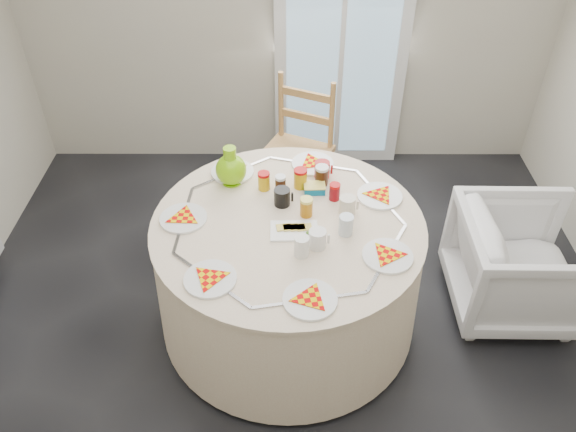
{
  "coord_description": "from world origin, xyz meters",
  "views": [
    {
      "loc": [
        0.01,
        -2.06,
        2.68
      ],
      "look_at": [
        0.0,
        0.2,
        0.8
      ],
      "focal_mm": 35.0,
      "sensor_mm": 36.0,
      "label": 1
    }
  ],
  "objects_px": {
    "table": "(288,273)",
    "green_pitcher": "(231,166)",
    "wooden_chair": "(295,157)",
    "armchair": "(521,258)"
  },
  "relations": [
    {
      "from": "table",
      "to": "green_pitcher",
      "type": "xyz_separation_m",
      "value": [
        -0.33,
        0.36,
        0.49
      ]
    },
    {
      "from": "wooden_chair",
      "to": "green_pitcher",
      "type": "relative_size",
      "value": 4.4
    },
    {
      "from": "table",
      "to": "armchair",
      "type": "xyz_separation_m",
      "value": [
        1.37,
        0.11,
        0.02
      ]
    },
    {
      "from": "armchair",
      "to": "wooden_chair",
      "type": "bearing_deg",
      "value": 55.37
    },
    {
      "from": "wooden_chair",
      "to": "green_pitcher",
      "type": "bearing_deg",
      "value": -93.71
    },
    {
      "from": "armchair",
      "to": "green_pitcher",
      "type": "bearing_deg",
      "value": 82.41
    },
    {
      "from": "wooden_chair",
      "to": "armchair",
      "type": "distance_m",
      "value": 1.62
    },
    {
      "from": "table",
      "to": "wooden_chair",
      "type": "relative_size",
      "value": 1.49
    },
    {
      "from": "table",
      "to": "wooden_chair",
      "type": "height_order",
      "value": "wooden_chair"
    },
    {
      "from": "armchair",
      "to": "green_pitcher",
      "type": "xyz_separation_m",
      "value": [
        -1.7,
        0.25,
        0.48
      ]
    }
  ]
}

